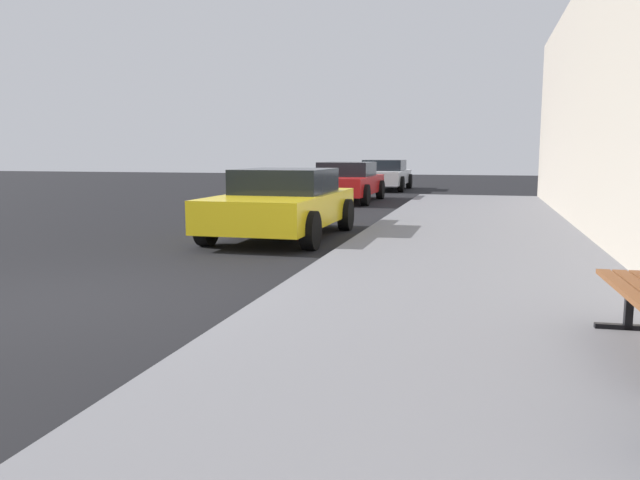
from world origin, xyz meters
name	(u,v)px	position (x,y,z in m)	size (l,w,h in m)	color
ground_plane	(81,301)	(0.00, 0.00, 0.00)	(80.00, 80.00, 0.00)	black
sidewalk	(467,320)	(4.00, 0.00, 0.07)	(4.00, 32.00, 0.15)	slate
car_yellow	(283,203)	(0.50, 5.39, 0.65)	(2.06, 4.19, 1.27)	yellow
car_red	(346,181)	(-0.19, 14.09, 0.65)	(2.03, 4.39, 1.27)	red
car_white	(384,175)	(0.01, 20.75, 0.65)	(2.06, 4.37, 1.27)	white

